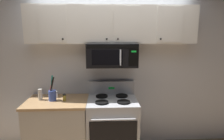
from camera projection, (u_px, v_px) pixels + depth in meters
back_wall at (111, 67)px, 3.17m from camera, size 5.20×0.10×2.70m
stove_range at (112, 126)px, 2.98m from camera, size 0.76×0.69×1.12m
over_range_microwave at (112, 55)px, 2.88m from camera, size 0.76×0.43×0.35m
upper_cabinets at (112, 25)px, 2.83m from camera, size 2.50×0.36×0.55m
counter_segment at (59, 128)px, 2.95m from camera, size 0.93×0.65×0.90m
utensil_crock_blue at (52, 94)px, 2.83m from camera, size 0.11×0.11×0.40m
salt_shaker at (57, 94)px, 2.99m from camera, size 0.04×0.04×0.10m
pepper_mill at (40, 95)px, 2.87m from camera, size 0.06×0.06×0.17m
spice_jar at (64, 97)px, 2.84m from camera, size 0.05×0.05×0.10m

